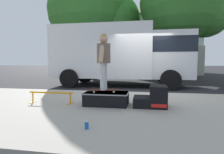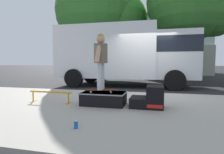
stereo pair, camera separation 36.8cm
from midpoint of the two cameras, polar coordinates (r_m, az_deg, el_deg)
ground_plane at (r=7.61m, az=11.13°, el=-4.86°), size 140.00×140.00×0.00m
sidewalk_slab at (r=4.66m, az=9.41°, el=-9.97°), size 50.00×5.00×0.12m
skate_box at (r=4.92m, az=-0.30°, el=-6.31°), size 1.11×0.72×0.33m
kicker_ramp at (r=4.77m, az=13.54°, el=-6.27°), size 0.80×0.64×0.53m
grind_rail at (r=5.43m, az=-16.25°, el=-5.01°), size 1.25×0.28×0.30m
skateboard at (r=4.86m, az=-1.21°, el=-3.96°), size 0.81×0.40×0.07m
skater_kid at (r=4.82m, az=-1.22°, el=6.08°), size 0.35×0.73×1.42m
soda_can at (r=3.25m, az=-7.53°, el=-14.05°), size 0.07×0.07×0.13m
box_truck at (r=9.82m, az=5.31°, el=7.21°), size 6.91×2.63×3.05m
street_tree_main at (r=15.36m, az=-2.27°, el=18.56°), size 6.99×6.35×8.34m
street_tree_neighbour at (r=13.91m, az=24.18°, el=19.99°), size 5.85×5.32×7.87m
house_behind at (r=23.29m, az=15.64°, el=11.68°), size 9.54×8.22×8.40m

